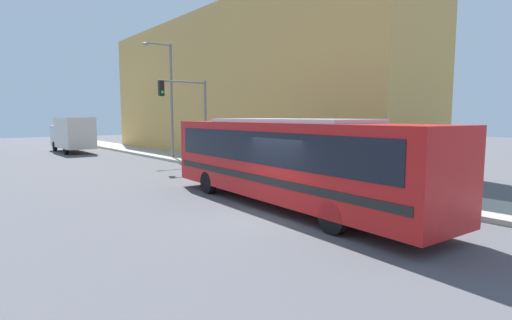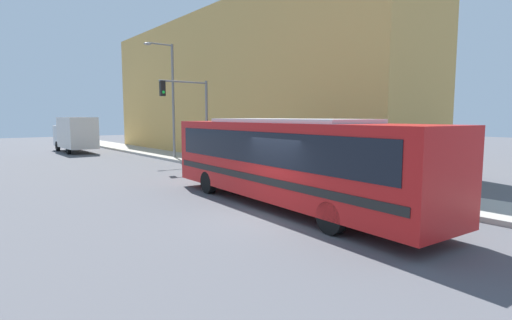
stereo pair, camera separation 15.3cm
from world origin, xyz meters
The scene contains 10 objects.
ground_plane centered at (0.00, 0.00, 0.00)m, with size 120.00×120.00×0.00m, color #515156.
sidewalk centered at (5.99, 20.00, 0.09)m, with size 2.97×70.00×0.18m.
building_facade centered at (10.47, 17.49, 5.57)m, with size 6.00×32.99×11.13m.
city_bus centered at (1.32, 0.90, 1.78)m, with size 3.24×12.26×3.10m.
delivery_truck centered at (1.11, 28.63, 1.70)m, with size 2.29×6.89×3.13m.
fire_hydrant centered at (5.10, 3.35, 0.55)m, with size 0.27×0.37×0.74m.
traffic_light_pole centered at (4.13, 12.79, 3.79)m, with size 3.28×0.35×5.26m.
parking_meter centered at (5.10, 7.76, 1.00)m, with size 0.14×0.14×1.20m.
street_lamp centered at (5.10, 17.67, 4.95)m, with size 2.24×0.28×8.22m.
pedestrian_near_corner centered at (6.43, 12.40, 0.98)m, with size 0.34×0.34×1.59m.
Camera 1 is at (-8.19, -9.32, 3.18)m, focal length 28.00 mm.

